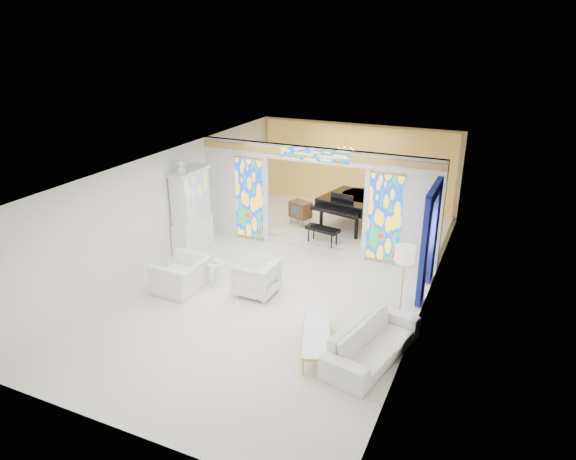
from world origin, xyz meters
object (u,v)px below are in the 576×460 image
at_px(armchair_left, 182,275).
at_px(sofa, 372,342).
at_px(coffee_table, 316,334).
at_px(tv_console, 300,210).
at_px(china_cabinet, 191,211).
at_px(grand_piano, 358,202).
at_px(armchair_right, 256,277).

xyz_separation_m(armchair_left, sofa, (4.99, -0.81, -0.05)).
bearing_deg(coffee_table, tv_console, 115.62).
xyz_separation_m(armchair_left, coffee_table, (3.91, -1.01, -0.04)).
distance_m(china_cabinet, tv_console, 3.52).
relative_size(sofa, grand_piano, 0.76).
distance_m(armchair_right, grand_piano, 4.99).
height_order(coffee_table, grand_piano, grand_piano).
bearing_deg(china_cabinet, armchair_right, -29.74).
distance_m(coffee_table, tv_console, 6.57).
distance_m(china_cabinet, armchair_right, 3.44).
height_order(china_cabinet, armchair_left, china_cabinet).
relative_size(armchair_left, sofa, 0.51).
height_order(sofa, tv_console, tv_console).
distance_m(china_cabinet, sofa, 6.93).
bearing_deg(grand_piano, armchair_right, -90.13).
bearing_deg(tv_console, sofa, -34.66).
distance_m(armchair_left, tv_console, 5.03).
bearing_deg(coffee_table, armchair_left, 165.49).
bearing_deg(sofa, tv_console, 47.04).
xyz_separation_m(armchair_right, sofa, (3.25, -1.39, -0.08)).
bearing_deg(tv_console, armchair_left, -81.42).
xyz_separation_m(armchair_right, grand_piano, (1.02, 4.85, 0.57)).
height_order(coffee_table, tv_console, tv_console).
xyz_separation_m(armchair_left, armchair_right, (1.74, 0.58, 0.03)).
relative_size(armchair_right, coffee_table, 0.52).
height_order(armchair_right, coffee_table, armchair_right).
bearing_deg(armchair_right, sofa, 66.77).
bearing_deg(armchair_left, tv_console, 166.82).
xyz_separation_m(grand_piano, tv_console, (-1.70, -0.53, -0.34)).
height_order(china_cabinet, armchair_right, china_cabinet).
relative_size(coffee_table, tv_console, 2.43).
xyz_separation_m(armchair_left, grand_piano, (2.77, 5.43, 0.60)).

